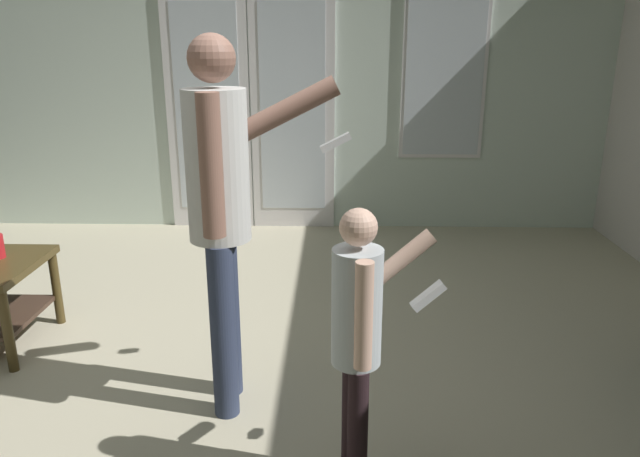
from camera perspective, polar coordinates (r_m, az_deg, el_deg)
ground_plane at (r=3.04m, az=-15.04°, el=-14.75°), size 6.33×5.40×0.02m
wall_back_with_doors at (r=5.18m, az=-7.33°, el=14.48°), size 6.33×0.09×2.72m
person_adult at (r=2.49m, az=-9.27°, el=3.02°), size 0.68×0.47×1.61m
person_child at (r=2.06m, az=3.77°, el=-9.64°), size 0.41×0.33×1.07m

